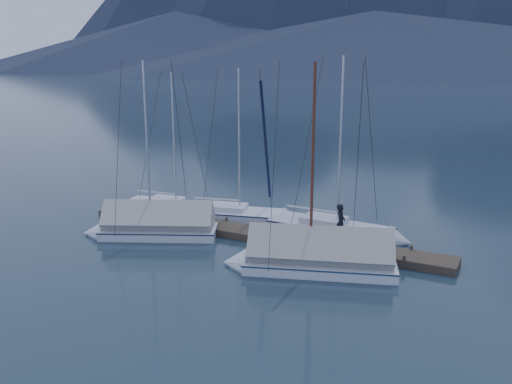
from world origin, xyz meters
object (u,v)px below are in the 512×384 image
Objects in this scene: sailboat_open_left at (183,209)px; sailboat_covered_near at (307,259)px; sailboat_open_right at (347,232)px; sailboat_covered_far at (148,227)px; person at (341,222)px; sailboat_open_mid at (248,216)px.

sailboat_covered_near is at bearing -27.57° from sailboat_open_left.
sailboat_open_left is 0.90× the size of sailboat_open_right.
sailboat_open_right is 9.39m from sailboat_covered_far.
sailboat_open_mid is at bearing 60.94° from person.
person is at bearing -20.46° from sailboat_open_mid.
sailboat_covered_far is at bearing 176.47° from sailboat_covered_near.
sailboat_open_mid is 0.95× the size of sailboat_covered_far.
sailboat_covered_near reaches higher than sailboat_open_mid.
person is at bearing -10.39° from sailboat_open_left.
sailboat_covered_near reaches higher than sailboat_open_left.
sailboat_open_left is 9.30m from sailboat_open_right.
sailboat_open_mid is 7.49m from sailboat_covered_near.
sailboat_covered_near is (5.39, -5.20, 0.30)m from sailboat_open_mid.
person is at bearing 16.59° from sailboat_covered_far.
sailboat_open_right is 1.02× the size of sailboat_covered_near.
sailboat_open_right is 2.13m from person.
sailboat_covered_near is at bearing -43.98° from sailboat_open_mid.
sailboat_covered_near is 3.16m from person.
sailboat_open_left is 0.92× the size of sailboat_covered_near.
sailboat_covered_far is (-2.82, -4.69, 0.29)m from sailboat_open_mid.
sailboat_open_right reaches higher than sailboat_covered_near.
sailboat_open_mid is (3.83, 0.39, 0.00)m from sailboat_open_left.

